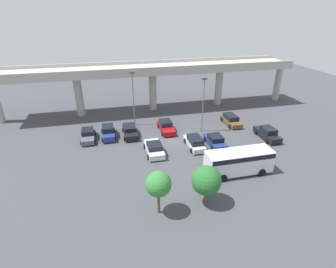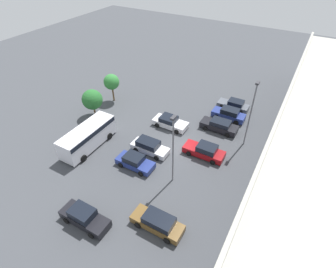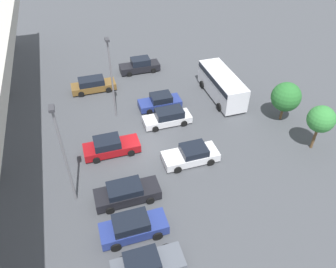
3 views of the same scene
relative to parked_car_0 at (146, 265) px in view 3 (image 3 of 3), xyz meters
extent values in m
plane|color=#424449|center=(11.34, -2.86, -0.69)|extent=(109.81, 109.81, 0.00)
cube|color=#ADAAA0|center=(11.34, 6.89, 7.44)|extent=(51.24, 0.30, 0.55)
cylinder|color=#ADAAA0|center=(36.96, 10.11, 2.79)|extent=(1.32, 1.32, 6.95)
cube|color=#515660|center=(0.00, -0.10, -0.17)|extent=(1.75, 4.51, 0.64)
cube|color=black|center=(0.00, 0.26, 0.47)|extent=(1.61, 2.13, 0.63)
cylinder|color=black|center=(0.90, -1.50, -0.33)|extent=(0.22, 0.72, 0.72)
cylinder|color=black|center=(0.90, 1.29, -0.33)|extent=(0.22, 0.72, 0.72)
cube|color=navy|center=(2.83, 0.16, -0.10)|extent=(1.73, 4.57, 0.79)
cube|color=black|center=(2.83, 0.32, 0.63)|extent=(1.59, 2.39, 0.68)
cylinder|color=black|center=(3.72, -1.26, -0.33)|extent=(0.22, 0.71, 0.71)
cylinder|color=black|center=(1.94, -1.26, -0.33)|extent=(0.22, 0.71, 0.71)
cylinder|color=black|center=(3.72, 1.57, -0.33)|extent=(0.22, 0.71, 0.71)
cylinder|color=black|center=(1.94, 1.57, -0.33)|extent=(0.22, 0.71, 0.71)
cube|color=black|center=(5.95, -0.07, -0.13)|extent=(1.81, 4.89, 0.78)
cube|color=black|center=(5.95, 0.11, 0.54)|extent=(1.66, 2.53, 0.56)
cylinder|color=black|center=(6.87, -1.58, -0.38)|extent=(0.22, 0.61, 0.61)
cylinder|color=black|center=(5.02, -1.58, -0.38)|extent=(0.22, 0.61, 0.61)
cylinder|color=black|center=(6.87, 1.45, -0.38)|extent=(0.22, 0.61, 0.61)
cylinder|color=black|center=(5.02, 1.45, -0.38)|extent=(0.22, 0.61, 0.61)
cube|color=silver|center=(8.43, -6.03, -0.16)|extent=(1.98, 4.73, 0.70)
cube|color=black|center=(8.43, -6.31, 0.48)|extent=(1.82, 2.13, 0.58)
cylinder|color=black|center=(7.42, -4.56, -0.37)|extent=(0.22, 0.64, 0.64)
cylinder|color=black|center=(9.45, -4.56, -0.37)|extent=(0.22, 0.64, 0.64)
cylinder|color=black|center=(7.42, -7.50, -0.37)|extent=(0.22, 0.64, 0.64)
cylinder|color=black|center=(9.45, -7.50, -0.37)|extent=(0.22, 0.64, 0.64)
cube|color=maroon|center=(11.50, 0.16, -0.16)|extent=(1.82, 4.85, 0.72)
cube|color=black|center=(11.50, 0.51, 0.55)|extent=(1.67, 2.23, 0.69)
cylinder|color=black|center=(12.43, -1.35, -0.38)|extent=(0.22, 0.61, 0.61)
cylinder|color=black|center=(10.56, -1.35, -0.38)|extent=(0.22, 0.61, 0.61)
cylinder|color=black|center=(12.43, 1.66, -0.38)|extent=(0.22, 0.61, 0.61)
cylinder|color=black|center=(10.56, 1.66, -0.38)|extent=(0.22, 0.61, 0.61)
cube|color=silver|center=(14.05, -5.70, -0.19)|extent=(1.74, 4.65, 0.65)
cube|color=black|center=(14.05, -5.93, 0.50)|extent=(1.60, 2.65, 0.72)
cylinder|color=black|center=(13.16, -4.26, -0.38)|extent=(0.22, 0.62, 0.62)
cylinder|color=black|center=(14.94, -4.26, -0.38)|extent=(0.22, 0.62, 0.62)
cylinder|color=black|center=(13.16, -7.14, -0.38)|extent=(0.22, 0.62, 0.62)
cylinder|color=black|center=(14.94, -7.14, -0.38)|extent=(0.22, 0.62, 0.62)
cube|color=navy|center=(16.96, -5.81, -0.19)|extent=(1.81, 4.38, 0.66)
cube|color=black|center=(16.96, -5.95, 0.46)|extent=(1.66, 2.09, 0.65)
cylinder|color=black|center=(16.03, -4.45, -0.38)|extent=(0.22, 0.61, 0.61)
cylinder|color=black|center=(17.88, -4.45, -0.38)|extent=(0.22, 0.61, 0.61)
cylinder|color=black|center=(16.03, -7.17, -0.38)|extent=(0.22, 0.61, 0.61)
cylinder|color=black|center=(17.88, -7.17, -0.38)|extent=(0.22, 0.61, 0.61)
cube|color=brown|center=(22.30, 0.32, -0.17)|extent=(1.74, 4.84, 0.69)
cube|color=black|center=(22.30, 0.50, 0.51)|extent=(1.61, 2.75, 0.67)
cylinder|color=black|center=(23.20, -1.18, -0.37)|extent=(0.22, 0.63, 0.63)
cylinder|color=black|center=(21.41, -1.18, -0.37)|extent=(0.22, 0.63, 0.63)
cylinder|color=black|center=(23.20, 1.82, -0.37)|extent=(0.22, 0.63, 0.63)
cylinder|color=black|center=(21.41, 1.82, -0.37)|extent=(0.22, 0.63, 0.63)
cube|color=black|center=(25.10, -5.63, -0.13)|extent=(1.75, 4.80, 0.78)
cube|color=black|center=(25.10, -5.77, 0.63)|extent=(1.61, 2.20, 0.75)
cylinder|color=black|center=(24.21, -4.14, -0.39)|extent=(0.22, 0.60, 0.60)
cylinder|color=black|center=(26.00, -4.14, -0.39)|extent=(0.22, 0.60, 0.60)
cylinder|color=black|center=(24.21, -7.12, -0.39)|extent=(0.22, 0.60, 0.60)
cylinder|color=black|center=(26.00, -7.12, -0.39)|extent=(0.22, 0.60, 0.60)
cube|color=silver|center=(16.87, -12.71, 0.78)|extent=(7.53, 2.42, 2.48)
cube|color=black|center=(16.87, -12.71, 1.67)|extent=(7.38, 2.47, 0.55)
cylinder|color=black|center=(19.20, -11.48, -0.27)|extent=(0.84, 0.29, 0.84)
cylinder|color=black|center=(19.20, -13.94, -0.27)|extent=(0.84, 0.29, 0.84)
cylinder|color=black|center=(14.54, -11.48, -0.27)|extent=(0.84, 0.29, 0.84)
cylinder|color=black|center=(14.54, -13.94, -0.27)|extent=(0.84, 0.29, 0.84)
cylinder|color=slate|center=(7.13, 3.70, 3.46)|extent=(0.16, 0.16, 8.29)
cube|color=#333338|center=(7.13, 3.70, 7.70)|extent=(0.70, 0.35, 0.20)
cylinder|color=slate|center=(16.74, -1.16, 3.31)|extent=(0.16, 0.16, 8.00)
cube|color=#333338|center=(16.74, -1.16, 7.42)|extent=(0.70, 0.35, 0.20)
cylinder|color=brown|center=(6.78, -16.99, 0.41)|extent=(0.24, 0.24, 2.20)
sphere|color=#337F38|center=(6.78, -16.99, 2.50)|extent=(2.33, 2.33, 2.33)
cylinder|color=brown|center=(11.37, -16.73, 0.01)|extent=(0.24, 0.24, 1.40)
sphere|color=#286B2D|center=(11.37, -16.73, 1.91)|extent=(2.82, 2.82, 2.82)
camera|label=1|loc=(3.23, -35.31, 16.25)|focal=28.00mm
camera|label=2|loc=(33.46, 7.70, 20.53)|focal=28.00mm
camera|label=3|loc=(-10.31, 1.85, 18.97)|focal=35.00mm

